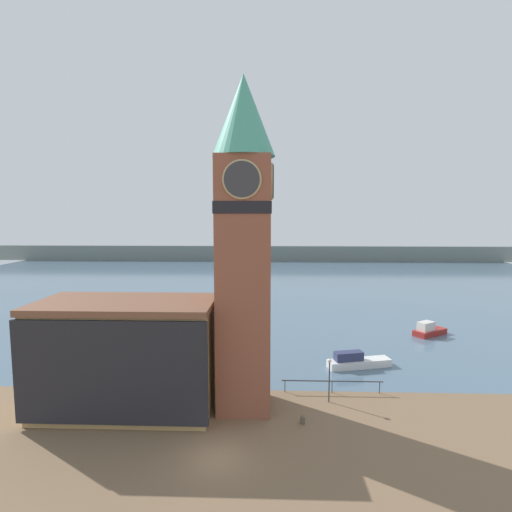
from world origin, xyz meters
The scene contains 11 objects.
ground_plane centered at (0.00, 0.00, 0.00)m, with size 160.00×160.00×0.00m, color brown.
water centered at (0.00, 70.03, 0.00)m, with size 160.00×120.00×0.00m.
far_shoreline centered at (0.00, 110.03, 2.50)m, with size 180.00×3.00×5.00m.
pier_railing centered at (8.87, 9.78, 0.94)m, with size 8.85×0.08×1.09m.
clock_tower centered at (1.36, 7.00, 13.86)m, with size 4.81×4.81×26.10m.
pier_building centered at (-7.99, 6.30, 4.43)m, with size 14.04×7.09×8.82m.
boat_near centered at (12.27, 15.79, 0.61)m, with size 6.70×2.99×1.68m.
boat_far centered at (23.97, 27.08, 0.66)m, with size 4.93×4.10×1.84m.
mooring_bollard_near centered at (5.87, 4.44, 0.35)m, with size 0.37×0.37×0.66m.
mooring_bollard_far centered at (3.27, 6.52, 0.34)m, with size 0.35×0.35×0.64m.
lamp_post centered at (8.34, 8.02, 2.62)m, with size 0.32×0.32×3.72m.
Camera 1 is at (3.38, -24.01, 15.60)m, focal length 28.00 mm.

